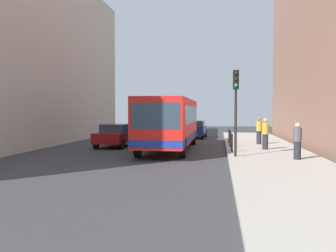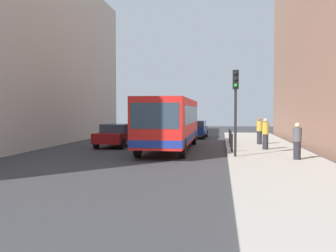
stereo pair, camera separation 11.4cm
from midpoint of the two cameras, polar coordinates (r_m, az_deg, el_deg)
The scene contains 12 objects.
ground_plane at distance 20.29m, azimuth -0.33°, elevation -4.37°, with size 80.00×80.00×0.00m, color #38383A.
sidewalk at distance 20.24m, azimuth 15.03°, elevation -4.24°, with size 4.40×40.00×0.15m, color #ADA89E.
bus at distance 23.35m, azimuth 0.52°, elevation 0.74°, with size 2.55×11.02×3.00m.
car_beside_bus at distance 25.71m, azimuth -7.25°, elevation -1.24°, with size 2.08×4.50×1.48m.
car_behind_bus at distance 33.83m, azimuth 4.11°, elevation -0.40°, with size 2.01×4.47×1.48m.
traffic_light at distance 18.91m, azimuth 9.95°, elevation 4.24°, with size 0.28×0.33×4.10m.
bollard_near at distance 21.20m, azimuth 9.40°, elevation -2.41°, with size 0.11×0.11×0.95m, color black.
bollard_mid at distance 24.05m, azimuth 9.20°, elevation -1.87°, with size 0.11×0.11×0.95m, color black.
bollard_far at distance 26.91m, azimuth 9.05°, elevation -1.44°, with size 0.11×0.11×0.95m, color black.
pedestrian_near_signal at distance 18.49m, azimuth 18.40°, elevation -2.11°, with size 0.38×0.38×1.64m.
pedestrian_mid_sidewalk at distance 22.79m, azimuth 14.09°, elevation -1.11°, with size 0.38×0.38×1.75m.
pedestrian_far_sidewalk at distance 26.25m, azimuth 13.24°, elevation -0.67°, with size 0.38×0.38×1.76m.
Camera 2 is at (2.88, -19.94, 2.32)m, focal length 42.04 mm.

